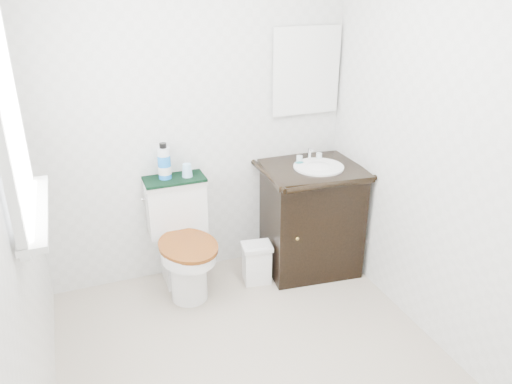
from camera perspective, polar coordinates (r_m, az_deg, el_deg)
floor at (r=3.05m, az=0.36°, el=-19.51°), size 2.40×2.40×0.00m
wall_back at (r=3.49m, az=-6.86°, el=8.74°), size 2.40×0.00×2.40m
wall_front at (r=1.49m, az=18.09°, el=-14.47°), size 2.40×0.00×2.40m
wall_left at (r=2.27m, az=-26.38°, el=-2.00°), size 0.00×2.40×2.40m
wall_right at (r=2.96m, az=20.77°, el=4.60°), size 0.00×2.40×2.40m
window at (r=2.40m, az=-26.82°, el=8.13°), size 0.02×0.70×0.90m
mirror at (r=3.69m, az=5.74°, el=13.59°), size 0.50×0.02×0.60m
toilet at (r=3.56m, az=-8.43°, el=-5.93°), size 0.44×0.65×0.79m
vanity at (r=3.75m, az=6.28°, el=-2.65°), size 0.75×0.66×0.92m
trash_bin at (r=3.67m, az=0.09°, el=-8.07°), size 0.23×0.20×0.30m
towel at (r=3.47m, az=-9.32°, el=1.46°), size 0.42×0.22×0.02m
mouthwash_bottle at (r=3.43m, az=-10.45°, el=3.35°), size 0.09×0.09×0.25m
cup at (r=3.46m, az=-7.89°, el=2.48°), size 0.07×0.07×0.09m
soap_bar at (r=3.64m, az=4.99°, el=3.35°), size 0.08×0.05×0.02m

